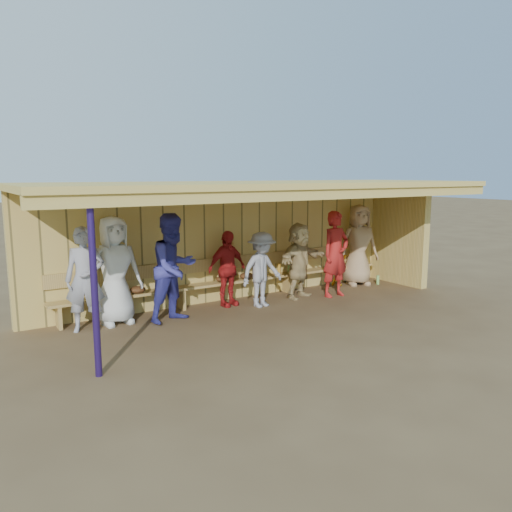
{
  "coord_description": "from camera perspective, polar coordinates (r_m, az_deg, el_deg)",
  "views": [
    {
      "loc": [
        -5.23,
        -7.79,
        2.64
      ],
      "look_at": [
        0.0,
        0.35,
        1.05
      ],
      "focal_mm": 35.0,
      "sensor_mm": 36.0,
      "label": 1
    }
  ],
  "objects": [
    {
      "name": "player_d",
      "position": [
        10.04,
        -3.32,
        -1.44
      ],
      "size": [
        0.94,
        0.51,
        1.53
      ],
      "primitive_type": "imported",
      "rotation": [
        0.0,
        0.0,
        0.15
      ],
      "color": "#B31D1C",
      "rests_on": "ground"
    },
    {
      "name": "player_a",
      "position": [
        8.86,
        -18.94,
        -2.55
      ],
      "size": [
        0.77,
        0.64,
        1.79
      ],
      "primitive_type": "imported",
      "rotation": [
        0.0,
        0.0,
        -0.39
      ],
      "color": "#95959D",
      "rests_on": "ground"
    },
    {
      "name": "player_g",
      "position": [
        10.93,
        9.08,
        0.22
      ],
      "size": [
        0.69,
        0.46,
        1.86
      ],
      "primitive_type": "imported",
      "rotation": [
        0.0,
        0.0,
        0.01
      ],
      "color": "#AC1E1B",
      "rests_on": "ground"
    },
    {
      "name": "player_h",
      "position": [
        12.17,
        11.65,
        1.24
      ],
      "size": [
        1.09,
        0.87,
        1.93
      ],
      "primitive_type": "imported",
      "rotation": [
        0.0,
        0.0,
        -0.31
      ],
      "color": "tan",
      "rests_on": "ground"
    },
    {
      "name": "player_f",
      "position": [
        10.74,
        4.95,
        -0.5
      ],
      "size": [
        1.58,
        0.92,
        1.63
      ],
      "primitive_type": "imported",
      "rotation": [
        0.0,
        0.0,
        0.31
      ],
      "color": "tan",
      "rests_on": "ground"
    },
    {
      "name": "ground",
      "position": [
        9.75,
        1.12,
        -6.38
      ],
      "size": [
        90.0,
        90.0,
        0.0
      ],
      "primitive_type": "plane",
      "color": "brown",
      "rests_on": "ground"
    },
    {
      "name": "dugout_equipment",
      "position": [
        10.36,
        -2.67,
        -2.66
      ],
      "size": [
        6.03,
        0.62,
        0.8
      ],
      "color": "orange",
      "rests_on": "ground"
    },
    {
      "name": "player_b",
      "position": [
        9.13,
        -15.84,
        -1.58
      ],
      "size": [
        0.99,
        0.68,
        1.94
      ],
      "primitive_type": "imported",
      "rotation": [
        0.0,
        0.0,
        0.07
      ],
      "color": "silver",
      "rests_on": "ground"
    },
    {
      "name": "dugout_structure",
      "position": [
        10.21,
        0.82,
        4.02
      ],
      "size": [
        8.8,
        3.2,
        2.5
      ],
      "color": "tan",
      "rests_on": "ground"
    },
    {
      "name": "player_c",
      "position": [
        9.05,
        -9.35,
        -1.35
      ],
      "size": [
        1.13,
        0.98,
        1.96
      ],
      "primitive_type": "imported",
      "rotation": [
        0.0,
        0.0,
        0.29
      ],
      "color": "#383798",
      "rests_on": "ground"
    },
    {
      "name": "bench",
      "position": [
        10.54,
        -2.25,
        -2.23
      ],
      "size": [
        7.6,
        0.34,
        0.93
      ],
      "color": "tan",
      "rests_on": "ground"
    },
    {
      "name": "player_e",
      "position": [
        9.96,
        0.66,
        -1.57
      ],
      "size": [
        1.05,
        0.69,
        1.51
      ],
      "primitive_type": "imported",
      "rotation": [
        0.0,
        0.0,
        0.14
      ],
      "color": "#9A9AA2",
      "rests_on": "ground"
    }
  ]
}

